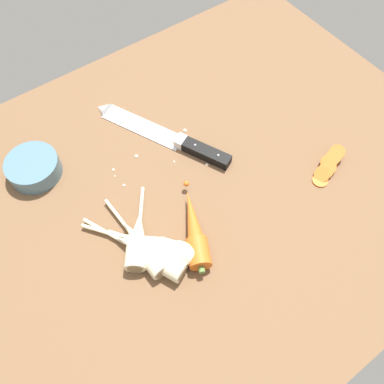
{
  "coord_description": "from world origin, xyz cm",
  "views": [
    {
      "loc": [
        -24.08,
        -35.77,
        71.44
      ],
      "look_at": [
        0.0,
        -2.0,
        1.5
      ],
      "focal_mm": 37.61,
      "sensor_mm": 36.0,
      "label": 1
    }
  ],
  "objects_px": {
    "parsnip_mid_right": "(149,255)",
    "parsnip_back": "(150,244)",
    "whole_carrot": "(194,231)",
    "parsnip_front": "(143,247)",
    "carrot_slice_stack": "(328,165)",
    "prep_bowl": "(33,167)",
    "chefs_knife": "(158,133)",
    "parsnip_outer": "(168,248)",
    "parsnip_mid_left": "(137,240)"
  },
  "relations": [
    {
      "from": "parsnip_front",
      "to": "parsnip_back",
      "type": "bearing_deg",
      "value": -11.12
    },
    {
      "from": "parsnip_outer",
      "to": "parsnip_mid_right",
      "type": "bearing_deg",
      "value": 164.92
    },
    {
      "from": "parsnip_back",
      "to": "prep_bowl",
      "type": "xyz_separation_m",
      "value": [
        -0.1,
        0.29,
        0.0
      ]
    },
    {
      "from": "chefs_knife",
      "to": "parsnip_front",
      "type": "bearing_deg",
      "value": -128.7
    },
    {
      "from": "parsnip_mid_right",
      "to": "parsnip_back",
      "type": "bearing_deg",
      "value": 52.37
    },
    {
      "from": "whole_carrot",
      "to": "parsnip_front",
      "type": "relative_size",
      "value": 0.93
    },
    {
      "from": "whole_carrot",
      "to": "parsnip_front",
      "type": "distance_m",
      "value": 0.1
    },
    {
      "from": "parsnip_mid_right",
      "to": "parsnip_front",
      "type": "bearing_deg",
      "value": 92.27
    },
    {
      "from": "parsnip_outer",
      "to": "prep_bowl",
      "type": "xyz_separation_m",
      "value": [
        -0.13,
        0.31,
        0.0
      ]
    },
    {
      "from": "prep_bowl",
      "to": "parsnip_outer",
      "type": "bearing_deg",
      "value": -67.7
    },
    {
      "from": "chefs_knife",
      "to": "parsnip_back",
      "type": "height_order",
      "value": "parsnip_back"
    },
    {
      "from": "parsnip_mid_left",
      "to": "prep_bowl",
      "type": "height_order",
      "value": "same"
    },
    {
      "from": "whole_carrot",
      "to": "parsnip_mid_left",
      "type": "height_order",
      "value": "whole_carrot"
    },
    {
      "from": "parsnip_mid_right",
      "to": "parsnip_back",
      "type": "xyz_separation_m",
      "value": [
        0.01,
        0.02,
        0.0
      ]
    },
    {
      "from": "parsnip_back",
      "to": "prep_bowl",
      "type": "relative_size",
      "value": 1.65
    },
    {
      "from": "parsnip_front",
      "to": "whole_carrot",
      "type": "bearing_deg",
      "value": -16.7
    },
    {
      "from": "parsnip_outer",
      "to": "parsnip_back",
      "type": "bearing_deg",
      "value": 131.63
    },
    {
      "from": "chefs_knife",
      "to": "parsnip_mid_left",
      "type": "relative_size",
      "value": 2.09
    },
    {
      "from": "chefs_knife",
      "to": "whole_carrot",
      "type": "distance_m",
      "value": 0.26
    },
    {
      "from": "parsnip_mid_right",
      "to": "prep_bowl",
      "type": "distance_m",
      "value": 0.32
    },
    {
      "from": "prep_bowl",
      "to": "parsnip_mid_left",
      "type": "bearing_deg",
      "value": -71.16
    },
    {
      "from": "parsnip_back",
      "to": "parsnip_outer",
      "type": "xyz_separation_m",
      "value": [
        0.02,
        -0.03,
        0.0
      ]
    },
    {
      "from": "parsnip_mid_right",
      "to": "parsnip_back",
      "type": "height_order",
      "value": "same"
    },
    {
      "from": "chefs_knife",
      "to": "carrot_slice_stack",
      "type": "relative_size",
      "value": 3.22
    },
    {
      "from": "parsnip_mid_left",
      "to": "parsnip_mid_right",
      "type": "xyz_separation_m",
      "value": [
        0.0,
        -0.04,
        -0.0
      ]
    },
    {
      "from": "parsnip_front",
      "to": "parsnip_mid_left",
      "type": "height_order",
      "value": "same"
    },
    {
      "from": "chefs_knife",
      "to": "parsnip_outer",
      "type": "height_order",
      "value": "parsnip_outer"
    },
    {
      "from": "parsnip_front",
      "to": "parsnip_outer",
      "type": "xyz_separation_m",
      "value": [
        0.04,
        -0.03,
        0.0
      ]
    },
    {
      "from": "parsnip_mid_right",
      "to": "prep_bowl",
      "type": "height_order",
      "value": "same"
    },
    {
      "from": "whole_carrot",
      "to": "parsnip_outer",
      "type": "xyz_separation_m",
      "value": [
        -0.06,
        0.0,
        -0.0
      ]
    },
    {
      "from": "parsnip_back",
      "to": "parsnip_mid_right",
      "type": "bearing_deg",
      "value": -127.63
    },
    {
      "from": "chefs_knife",
      "to": "parsnip_mid_right",
      "type": "height_order",
      "value": "parsnip_mid_right"
    },
    {
      "from": "chefs_knife",
      "to": "parsnip_back",
      "type": "relative_size",
      "value": 1.81
    },
    {
      "from": "parsnip_back",
      "to": "parsnip_outer",
      "type": "distance_m",
      "value": 0.04
    },
    {
      "from": "parsnip_front",
      "to": "parsnip_mid_left",
      "type": "relative_size",
      "value": 1.26
    },
    {
      "from": "parsnip_back",
      "to": "carrot_slice_stack",
      "type": "xyz_separation_m",
      "value": [
        0.41,
        -0.06,
        -0.01
      ]
    },
    {
      "from": "whole_carrot",
      "to": "prep_bowl",
      "type": "xyz_separation_m",
      "value": [
        -0.19,
        0.31,
        0.0
      ]
    },
    {
      "from": "chefs_knife",
      "to": "parsnip_mid_right",
      "type": "distance_m",
      "value": 0.3
    },
    {
      "from": "parsnip_mid_left",
      "to": "parsnip_mid_right",
      "type": "distance_m",
      "value": 0.04
    },
    {
      "from": "chefs_knife",
      "to": "parsnip_mid_right",
      "type": "xyz_separation_m",
      "value": [
        -0.18,
        -0.24,
        0.01
      ]
    },
    {
      "from": "whole_carrot",
      "to": "carrot_slice_stack",
      "type": "height_order",
      "value": "whole_carrot"
    },
    {
      "from": "whole_carrot",
      "to": "parsnip_front",
      "type": "bearing_deg",
      "value": 163.3
    },
    {
      "from": "whole_carrot",
      "to": "parsnip_back",
      "type": "height_order",
      "value": "whole_carrot"
    },
    {
      "from": "whole_carrot",
      "to": "parsnip_mid_right",
      "type": "height_order",
      "value": "whole_carrot"
    },
    {
      "from": "parsnip_back",
      "to": "whole_carrot",
      "type": "bearing_deg",
      "value": -17.58
    },
    {
      "from": "chefs_knife",
      "to": "carrot_slice_stack",
      "type": "xyz_separation_m",
      "value": [
        0.24,
        -0.29,
        0.01
      ]
    },
    {
      "from": "parsnip_front",
      "to": "carrot_slice_stack",
      "type": "bearing_deg",
      "value": -9.1
    },
    {
      "from": "parsnip_mid_right",
      "to": "parsnip_outer",
      "type": "relative_size",
      "value": 1.35
    },
    {
      "from": "parsnip_mid_left",
      "to": "prep_bowl",
      "type": "distance_m",
      "value": 0.28
    },
    {
      "from": "parsnip_front",
      "to": "prep_bowl",
      "type": "bearing_deg",
      "value": 107.84
    }
  ]
}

